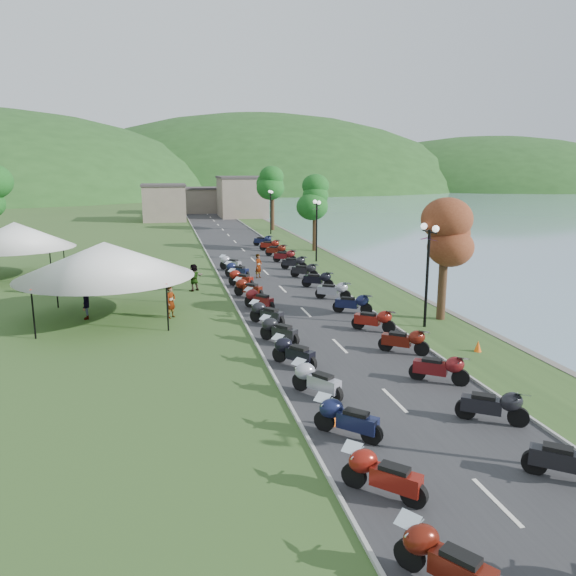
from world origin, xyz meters
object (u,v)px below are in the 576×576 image
pedestrian_a (172,318)px  pedestrian_c (86,319)px  vendor_tent_main (107,281)px  pedestrian_b (100,290)px

pedestrian_a → pedestrian_c: 4.39m
pedestrian_a → pedestrian_c: pedestrian_c is taller
vendor_tent_main → pedestrian_c: vendor_tent_main is taller
pedestrian_b → pedestrian_a: bearing=110.9°
pedestrian_a → pedestrian_c: bearing=121.0°
pedestrian_a → pedestrian_b: (-4.36, 7.95, 0.00)m
vendor_tent_main → pedestrian_c: bearing=175.7°
pedestrian_b → pedestrian_c: size_ratio=1.01×
vendor_tent_main → pedestrian_c: size_ratio=3.23×
pedestrian_b → pedestrian_c: (0.03, -7.28, 0.00)m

